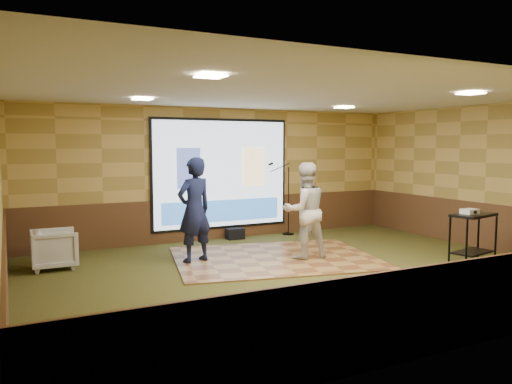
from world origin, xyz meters
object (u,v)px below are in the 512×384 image
projector (469,211)px  player_left (194,210)px  av_table (473,229)px  mic_stand (286,214)px  dance_floor (275,258)px  player_right (305,211)px  duffel_bag (235,234)px  projector_screen (222,175)px  banquet_chair (55,249)px

projector → player_left: bearing=149.5°
av_table → projector: projector is taller
projector → mic_stand: bearing=106.4°
mic_stand → dance_floor: bearing=-145.7°
dance_floor → mic_stand: 2.65m
player_left → projector: bearing=135.8°
dance_floor → player_right: (0.48, -0.30, 0.92)m
projector → dance_floor: bearing=143.1°
dance_floor → av_table: av_table is taller
player_right → mic_stand: size_ratio=1.03×
av_table → projector: bearing=169.6°
duffel_bag → player_left: bearing=-132.0°
dance_floor → player_left: (-1.47, 0.36, 0.97)m
av_table → player_right: bearing=145.0°
av_table → duffel_bag: size_ratio=2.35×
player_left → player_right: bearing=145.8°
player_right → av_table: (2.48, -1.73, -0.29)m
dance_floor → player_right: size_ratio=2.07×
projector_screen → dance_floor: (0.10, -2.35, -1.46)m
dance_floor → banquet_chair: (-3.81, 1.07, 0.33)m
projector_screen → dance_floor: bearing=-87.6°
projector_screen → player_right: (0.57, -2.65, -0.54)m
mic_stand → player_left: bearing=-169.9°
projector_screen → player_left: bearing=-124.6°
player_left → projector: player_left is taller
dance_floor → projector: (2.86, -2.01, 0.96)m
projector_screen → mic_stand: 1.89m
duffel_bag → projector_screen: bearing=142.8°
projector_screen → av_table: size_ratio=3.56×
projector_screen → player_left: projector_screen is taller
projector_screen → mic_stand: (1.59, -0.22, -0.98)m
av_table → duffel_bag: 5.07m
dance_floor → mic_stand: mic_stand is taller
dance_floor → player_right: bearing=-31.8°
projector_screen → av_table: bearing=-55.1°
projector → player_right: bearing=142.5°
projector_screen → mic_stand: bearing=-7.8°
player_left → av_table: bearing=136.1°
player_right → banquet_chair: player_right is taller
av_table → mic_stand: 4.41m
av_table → projector: size_ratio=3.49×
player_left → av_table: size_ratio=2.05×
player_right → projector_screen: bearing=-72.2°
av_table → mic_stand: bearing=109.3°
projector_screen → projector: 5.30m
player_left → av_table: 5.04m
banquet_chair → duffel_bag: 4.11m
mic_stand → player_right: bearing=-133.5°
projector_screen → duffel_bag: (0.25, -0.19, -1.35)m
mic_stand → duffel_bag: (-1.35, 0.03, -0.37)m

